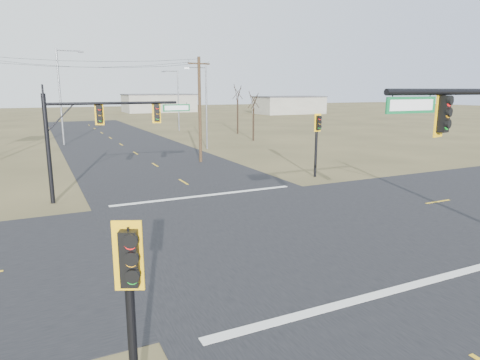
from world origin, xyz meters
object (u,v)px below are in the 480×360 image
(mast_arm_far, at_px, (103,123))
(pedestal_signal_ne, at_px, (318,132))
(utility_pole_near, at_px, (200,109))
(streetlight_a, at_px, (205,103))
(streetlight_c, at_px, (62,92))
(streetlight_b, at_px, (177,97))
(bare_tree_d, at_px, (238,92))
(pedestal_signal_sw, at_px, (130,281))
(bare_tree_c, at_px, (254,100))

(mast_arm_far, distance_m, pedestal_signal_ne, 15.55)
(mast_arm_far, bearing_deg, utility_pole_near, 69.79)
(utility_pole_near, height_order, streetlight_a, utility_pole_near)
(streetlight_c, bearing_deg, utility_pole_near, -66.30)
(pedestal_signal_ne, xyz_separation_m, streetlight_b, (2.10, 41.34, 1.94))
(streetlight_a, relative_size, bare_tree_d, 1.18)
(pedestal_signal_sw, bearing_deg, utility_pole_near, 91.64)
(mast_arm_far, distance_m, bare_tree_c, 32.02)
(streetlight_b, height_order, bare_tree_d, streetlight_b)
(pedestal_signal_ne, bearing_deg, utility_pole_near, 121.04)
(pedestal_signal_sw, bearing_deg, pedestal_signal_ne, 71.21)
(streetlight_a, height_order, streetlight_b, streetlight_b)
(utility_pole_near, xyz_separation_m, bare_tree_c, (12.31, 13.03, 0.36))
(pedestal_signal_ne, xyz_separation_m, bare_tree_d, (8.74, 32.42, 2.78))
(bare_tree_d, bearing_deg, pedestal_signal_sw, -117.41)
(mast_arm_far, xyz_separation_m, streetlight_b, (17.59, 40.89, 0.77))
(pedestal_signal_sw, height_order, utility_pole_near, utility_pole_near)
(utility_pole_near, relative_size, bare_tree_d, 1.22)
(streetlight_a, xyz_separation_m, bare_tree_c, (8.66, 4.86, 0.15))
(mast_arm_far, relative_size, bare_tree_d, 1.13)
(streetlight_b, bearing_deg, pedestal_signal_sw, -123.57)
(pedestal_signal_ne, relative_size, bare_tree_d, 0.63)
(streetlight_b, distance_m, bare_tree_d, 11.15)
(pedestal_signal_ne, distance_m, streetlight_c, 33.44)
(pedestal_signal_sw, distance_m, streetlight_c, 48.54)
(streetlight_b, bearing_deg, bare_tree_c, -90.56)
(pedestal_signal_ne, xyz_separation_m, streetlight_c, (-15.87, 29.30, 2.86))
(pedestal_signal_sw, height_order, bare_tree_d, bare_tree_d)
(pedestal_signal_ne, distance_m, utility_pole_near, 11.89)
(pedestal_signal_ne, distance_m, streetlight_b, 41.44)
(streetlight_a, bearing_deg, pedestal_signal_ne, -67.74)
(mast_arm_far, relative_size, streetlight_c, 0.78)
(mast_arm_far, relative_size, streetlight_b, 0.91)
(utility_pole_near, xyz_separation_m, streetlight_c, (-10.33, 18.88, 1.42))
(pedestal_signal_ne, relative_size, streetlight_b, 0.50)
(streetlight_a, distance_m, bare_tree_c, 9.93)
(utility_pole_near, bearing_deg, streetlight_b, 76.13)
(mast_arm_far, xyz_separation_m, bare_tree_c, (22.26, 23.01, 0.63))
(mast_arm_far, xyz_separation_m, streetlight_a, (13.60, 18.15, 0.48))
(mast_arm_far, distance_m, streetlight_c, 28.90)
(pedestal_signal_ne, height_order, streetlight_c, streetlight_c)
(pedestal_signal_ne, height_order, streetlight_a, streetlight_a)
(streetlight_a, xyz_separation_m, bare_tree_d, (10.64, 13.83, 1.13))
(bare_tree_c, bearing_deg, mast_arm_far, -134.06)
(streetlight_a, xyz_separation_m, streetlight_b, (3.99, 22.74, 0.29))
(mast_arm_far, bearing_deg, bare_tree_d, 77.58)
(utility_pole_near, bearing_deg, pedestal_signal_sw, -112.84)
(mast_arm_far, xyz_separation_m, pedestal_signal_sw, (-2.48, -19.54, -1.47))
(streetlight_a, height_order, streetlight_c, streetlight_c)
(pedestal_signal_ne, distance_m, bare_tree_c, 24.48)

